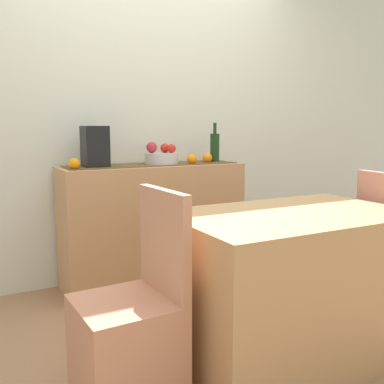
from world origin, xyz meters
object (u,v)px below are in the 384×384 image
at_px(fruit_bowl, 161,158).
at_px(chair_near_window, 130,342).
at_px(coffee_maker, 95,147).
at_px(dining_table, 290,284).
at_px(sideboard_console, 154,224).
at_px(wine_bottle, 215,147).

bearing_deg(fruit_bowl, chair_near_window, -119.27).
bearing_deg(fruit_bowl, coffee_maker, 180.00).
bearing_deg(dining_table, fruit_bowl, 95.90).
height_order(dining_table, chair_near_window, chair_near_window).
xyz_separation_m(sideboard_console, wine_bottle, (0.52, 0.00, 0.56)).
height_order(coffee_maker, dining_table, coffee_maker).
relative_size(sideboard_console, coffee_maker, 4.78).
relative_size(coffee_maker, chair_near_window, 0.31).
bearing_deg(wine_bottle, chair_near_window, -132.42).
bearing_deg(wine_bottle, fruit_bowl, -180.00).
distance_m(wine_bottle, dining_table, 1.48).
relative_size(sideboard_console, fruit_bowl, 5.46).
bearing_deg(coffee_maker, chair_near_window, -100.19).
bearing_deg(sideboard_console, fruit_bowl, 0.00).
bearing_deg(coffee_maker, sideboard_console, 0.00).
height_order(fruit_bowl, coffee_maker, coffee_maker).
xyz_separation_m(sideboard_console, fruit_bowl, (0.07, 0.00, 0.49)).
bearing_deg(coffee_maker, fruit_bowl, 0.00).
relative_size(fruit_bowl, chair_near_window, 0.27).
relative_size(wine_bottle, dining_table, 0.26).
bearing_deg(dining_table, sideboard_console, 98.86).
xyz_separation_m(fruit_bowl, chair_near_window, (-0.72, -1.29, -0.67)).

